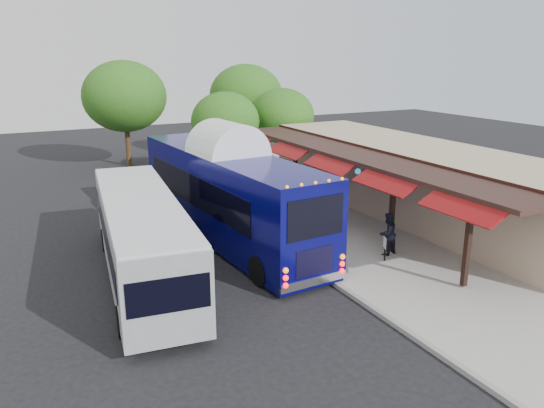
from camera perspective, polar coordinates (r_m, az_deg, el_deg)
ground at (r=20.56m, az=4.23°, el=-7.12°), size 90.00×90.00×0.00m
sidewalk at (r=26.27m, az=9.09°, el=-1.90°), size 10.00×40.00×0.15m
curb at (r=23.82m, az=-0.63°, el=-3.58°), size 0.20×40.00×0.16m
station_shelter at (r=27.88m, az=14.91°, el=2.58°), size 8.15×20.00×3.60m
coach_bus at (r=23.17m, az=-4.70°, el=1.42°), size 3.70×13.20×4.18m
city_bus at (r=19.76m, az=-13.85°, el=-3.23°), size 3.78×11.68×3.08m
ped_a at (r=23.12m, az=1.40°, el=-1.62°), size 0.71×0.50×1.82m
ped_b at (r=21.85m, az=12.32°, el=-3.14°), size 0.96×0.80×1.76m
ped_c at (r=30.12m, az=-5.79°, el=2.24°), size 1.00×0.71×1.58m
ped_d at (r=32.00m, az=-6.20°, el=3.28°), size 1.30×0.91×1.83m
sign_board at (r=21.21m, az=12.09°, el=-4.22°), size 0.22×0.45×1.04m
tree_left at (r=34.77m, az=-5.04°, el=8.86°), size 4.43×4.43×5.67m
tree_mid at (r=41.66m, az=-2.81°, el=11.52°), size 5.65×5.65×7.24m
tree_right at (r=37.27m, az=1.08°, el=9.46°), size 4.48×4.48×5.73m
tree_far at (r=39.78m, az=-15.59°, el=11.09°), size 5.92×5.92×7.58m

